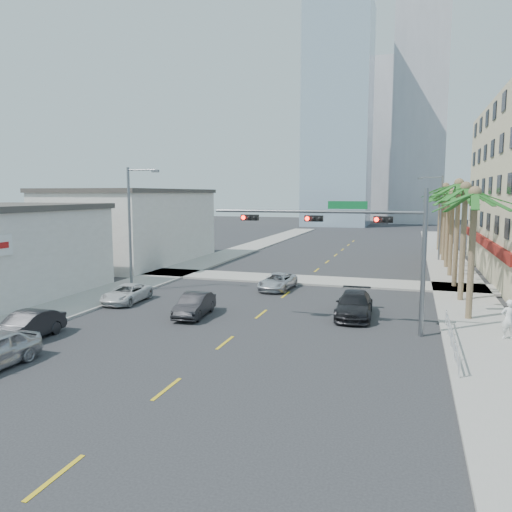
{
  "coord_description": "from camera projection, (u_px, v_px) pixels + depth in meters",
  "views": [
    {
      "loc": [
        8.39,
        -17.76,
        7.13
      ],
      "look_at": [
        -0.28,
        9.87,
        3.5
      ],
      "focal_mm": 35.0,
      "sensor_mm": 36.0,
      "label": 1
    }
  ],
  "objects": [
    {
      "name": "ground",
      "position": [
        190.0,
        371.0,
        20.2
      ],
      "size": [
        260.0,
        260.0,
        0.0
      ],
      "primitive_type": "plane",
      "color": "#262628",
      "rests_on": "ground"
    },
    {
      "name": "sidewalk_right",
      "position": [
        462.0,
        293.0,
        35.56
      ],
      "size": [
        4.0,
        120.0,
        0.15
      ],
      "primitive_type": "cube",
      "color": "gray",
      "rests_on": "ground"
    },
    {
      "name": "sidewalk_left",
      "position": [
        161.0,
        276.0,
        42.68
      ],
      "size": [
        4.0,
        120.0,
        0.15
      ],
      "primitive_type": "cube",
      "color": "gray",
      "rests_on": "ground"
    },
    {
      "name": "sidewalk_cross",
      "position": [
        303.0,
        280.0,
        41.01
      ],
      "size": [
        80.0,
        4.0,
        0.15
      ],
      "primitive_type": "cube",
      "color": "gray",
      "rests_on": "ground"
    },
    {
      "name": "building_left_far",
      "position": [
        133.0,
        228.0,
        52.05
      ],
      "size": [
        11.0,
        18.0,
        7.2
      ],
      "primitive_type": "cube",
      "color": "beige",
      "rests_on": "ground"
    },
    {
      "name": "tower_far_left",
      "position": [
        338.0,
        116.0,
        109.52
      ],
      "size": [
        14.0,
        14.0,
        48.0
      ],
      "primitive_type": "cube",
      "color": "#99B2C6",
      "rests_on": "ground"
    },
    {
      "name": "tower_far_right",
      "position": [
        420.0,
        96.0,
        117.93
      ],
      "size": [
        12.0,
        12.0,
        60.0
      ],
      "primitive_type": "cube",
      "color": "#ADADB2",
      "rests_on": "ground"
    },
    {
      "name": "tower_far_center",
      "position": [
        372.0,
        143.0,
        136.81
      ],
      "size": [
        16.0,
        16.0,
        42.0
      ],
      "primitive_type": "cube",
      "color": "#ADADB2",
      "rests_on": "ground"
    },
    {
      "name": "traffic_signal_mast",
      "position": [
        358.0,
        234.0,
        25.38
      ],
      "size": [
        11.12,
        0.54,
        7.2
      ],
      "color": "slate",
      "rests_on": "ground"
    },
    {
      "name": "palm_tree_0",
      "position": [
        475.0,
        194.0,
        27.23
      ],
      "size": [
        4.8,
        4.8,
        7.8
      ],
      "color": "brown",
      "rests_on": "ground"
    },
    {
      "name": "palm_tree_1",
      "position": [
        466.0,
        189.0,
        32.11
      ],
      "size": [
        4.8,
        4.8,
        8.16
      ],
      "color": "brown",
      "rests_on": "ground"
    },
    {
      "name": "palm_tree_2",
      "position": [
        459.0,
        185.0,
        36.99
      ],
      "size": [
        4.8,
        4.8,
        8.52
      ],
      "color": "brown",
      "rests_on": "ground"
    },
    {
      "name": "palm_tree_3",
      "position": [
        453.0,
        194.0,
        42.0
      ],
      "size": [
        4.8,
        4.8,
        7.8
      ],
      "color": "brown",
      "rests_on": "ground"
    },
    {
      "name": "palm_tree_4",
      "position": [
        449.0,
        190.0,
        46.88
      ],
      "size": [
        4.8,
        4.8,
        8.16
      ],
      "color": "brown",
      "rests_on": "ground"
    },
    {
      "name": "palm_tree_5",
      "position": [
        446.0,
        187.0,
        51.76
      ],
      "size": [
        4.8,
        4.8,
        8.52
      ],
      "color": "brown",
      "rests_on": "ground"
    },
    {
      "name": "palm_tree_6",
      "position": [
        443.0,
        194.0,
        56.77
      ],
      "size": [
        4.8,
        4.8,
        7.8
      ],
      "color": "brown",
      "rests_on": "ground"
    },
    {
      "name": "palm_tree_7",
      "position": [
        441.0,
        191.0,
        61.65
      ],
      "size": [
        4.8,
        4.8,
        8.16
      ],
      "color": "brown",
      "rests_on": "ground"
    },
    {
      "name": "streetlight_left",
      "position": [
        132.0,
        222.0,
        36.08
      ],
      "size": [
        2.55,
        0.25,
        9.0
      ],
      "color": "slate",
      "rests_on": "ground"
    },
    {
      "name": "streetlight_right",
      "position": [
        439.0,
        213.0,
        52.28
      ],
      "size": [
        2.55,
        0.25,
        9.0
      ],
      "color": "slate",
      "rests_on": "ground"
    },
    {
      "name": "guardrail",
      "position": [
        452.0,
        336.0,
        22.73
      ],
      "size": [
        0.08,
        8.08,
        1.0
      ],
      "color": "silver",
      "rests_on": "ground"
    },
    {
      "name": "car_parked_mid",
      "position": [
        26.0,
        326.0,
        24.31
      ],
      "size": [
        1.57,
        4.27,
        1.4
      ],
      "primitive_type": "imported",
      "rotation": [
        0.0,
        0.0,
        0.02
      ],
      "color": "black",
      "rests_on": "ground"
    },
    {
      "name": "car_parked_far",
      "position": [
        127.0,
        294.0,
        32.8
      ],
      "size": [
        2.13,
        4.33,
        1.18
      ],
      "primitive_type": "imported",
      "rotation": [
        0.0,
        0.0,
        0.04
      ],
      "color": "silver",
      "rests_on": "ground"
    },
    {
      "name": "car_lane_left",
      "position": [
        195.0,
        305.0,
        29.1
      ],
      "size": [
        1.79,
        4.19,
        1.34
      ],
      "primitive_type": "imported",
      "rotation": [
        0.0,
        0.0,
        0.09
      ],
      "color": "black",
      "rests_on": "ground"
    },
    {
      "name": "car_lane_center",
      "position": [
        277.0,
        282.0,
        37.14
      ],
      "size": [
        2.32,
        4.53,
        1.22
      ],
      "primitive_type": "imported",
      "rotation": [
        0.0,
        0.0,
        -0.07
      ],
      "color": "silver",
      "rests_on": "ground"
    },
    {
      "name": "car_lane_right",
      "position": [
        354.0,
        305.0,
        28.9
      ],
      "size": [
        2.26,
        5.08,
        1.45
      ],
      "primitive_type": "imported",
      "rotation": [
        0.0,
        0.0,
        0.05
      ],
      "color": "black",
      "rests_on": "ground"
    },
    {
      "name": "pedestrian",
      "position": [
        508.0,
        319.0,
        24.05
      ],
      "size": [
        0.79,
        0.6,
        1.93
      ],
      "primitive_type": "imported",
      "rotation": [
        0.0,
        0.0,
        3.36
      ],
      "color": "white",
      "rests_on": "sidewalk_right"
    }
  ]
}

